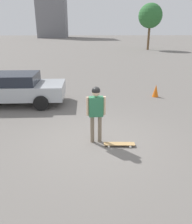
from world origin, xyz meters
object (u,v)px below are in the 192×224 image
Objects in this scene: person at (96,108)px; traffic_cone at (156,91)px; skateboard at (119,144)px; car_parked_near at (12,88)px.

person reaches higher than traffic_cone.
person is 1.25m from skateboard.
car_parked_near is 7.61× the size of traffic_cone.
car_parked_near is (-4.04, -4.19, 0.66)m from skateboard.
car_parked_near is 6.79m from traffic_cone.
skateboard is 5.85m from car_parked_near.
person is at bearing 133.53° from car_parked_near.
traffic_cone is at bearing -114.27° from skateboard.
person is 2.81× the size of traffic_cone.
person reaches higher than car_parked_near.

